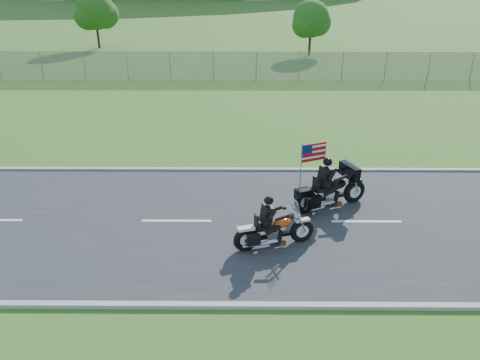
{
  "coord_description": "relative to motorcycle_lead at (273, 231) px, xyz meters",
  "views": [
    {
      "loc": [
        0.1,
        -12.86,
        7.39
      ],
      "look_at": [
        0.01,
        0.0,
        1.47
      ],
      "focal_mm": 35.0,
      "sensor_mm": 36.0,
      "label": 1
    }
  ],
  "objects": [
    {
      "name": "motorcycle_follow",
      "position": [
        2.03,
        2.39,
        0.1
      ],
      "size": [
        2.58,
        1.46,
        2.29
      ],
      "rotation": [
        0.0,
        0.0,
        0.42
      ],
      "color": "black",
      "rests_on": "ground"
    },
    {
      "name": "road",
      "position": [
        -0.96,
        1.39,
        -0.5
      ],
      "size": [
        120.0,
        8.0,
        0.04
      ],
      "primitive_type": "cube",
      "color": "#28282B",
      "rests_on": "ground"
    },
    {
      "name": "curb_north",
      "position": [
        -0.96,
        5.44,
        -0.47
      ],
      "size": [
        120.0,
        0.18,
        0.12
      ],
      "primitive_type": "cube",
      "color": "#9E9B93",
      "rests_on": "ground"
    },
    {
      "name": "ground",
      "position": [
        -0.96,
        1.39,
        -0.52
      ],
      "size": [
        420.0,
        420.0,
        0.0
      ],
      "primitive_type": "plane",
      "color": "#3C5D1D",
      "rests_on": "ground"
    },
    {
      "name": "fence",
      "position": [
        -5.96,
        21.39,
        0.48
      ],
      "size": [
        60.0,
        0.03,
        2.0
      ],
      "primitive_type": "cube",
      "color": "gray",
      "rests_on": "ground"
    },
    {
      "name": "tree_fence_mid",
      "position": [
        -14.91,
        35.43,
        2.78
      ],
      "size": [
        3.96,
        3.69,
        5.3
      ],
      "color": "#382316",
      "rests_on": "ground"
    },
    {
      "name": "tree_fence_near",
      "position": [
        5.08,
        31.43,
        2.45
      ],
      "size": [
        3.52,
        3.28,
        4.75
      ],
      "color": "#382316",
      "rests_on": "ground"
    },
    {
      "name": "curb_south",
      "position": [
        -0.96,
        -2.66,
        -0.47
      ],
      "size": [
        120.0,
        0.18,
        0.12
      ],
      "primitive_type": "cube",
      "color": "#9E9B93",
      "rests_on": "ground"
    },
    {
      "name": "motorcycle_lead",
      "position": [
        0.0,
        0.0,
        0.0
      ],
      "size": [
        2.38,
        1.06,
        1.64
      ],
      "rotation": [
        0.0,
        0.0,
        0.3
      ],
      "color": "black",
      "rests_on": "ground"
    }
  ]
}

